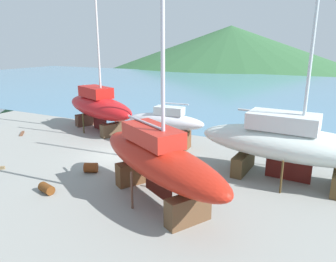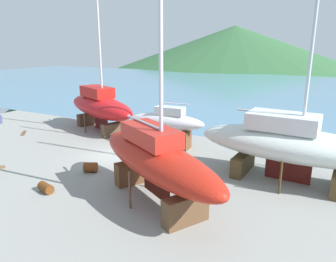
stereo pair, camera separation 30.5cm
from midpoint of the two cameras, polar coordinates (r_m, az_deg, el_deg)
ground_plane at (r=21.89m, az=-13.43°, el=-6.09°), size 41.89×41.89×0.00m
sea_water at (r=60.05m, az=14.00°, el=7.38°), size 167.57×65.66×0.01m
headland_hill at (r=135.83m, az=11.03°, el=11.74°), size 178.17×178.17×31.07m
sailboat_far_slipway at (r=19.60m, az=20.85°, el=-2.07°), size 11.08×4.26×15.58m
sailboat_small_center at (r=15.90m, az=-2.49°, el=-4.99°), size 10.33×7.47×16.26m
sailboat_large_starboard at (r=30.22m, az=-12.75°, el=4.43°), size 10.66×6.85×17.17m
sailboat_mid_port at (r=24.63m, az=-0.75°, el=1.60°), size 6.41×2.10×12.01m
barrel_tipped_center at (r=20.71m, az=-14.23°, el=-6.47°), size 1.01×0.92×0.63m
barrel_rust_far at (r=18.73m, az=-21.64°, el=-9.68°), size 1.04×0.73×0.52m
timber_long_fore at (r=31.58m, az=-25.24°, el=-0.42°), size 1.13×1.17×0.13m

